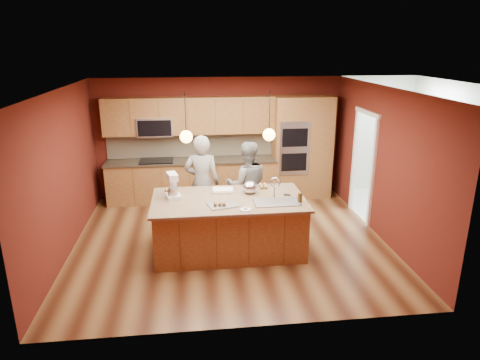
{
  "coord_description": "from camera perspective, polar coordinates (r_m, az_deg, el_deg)",
  "views": [
    {
      "loc": [
        -0.65,
        -7.0,
        3.4
      ],
      "look_at": [
        0.17,
        -0.1,
        1.17
      ],
      "focal_mm": 32.0,
      "sensor_mm": 36.0,
      "label": 1
    }
  ],
  "objects": [
    {
      "name": "cupcakes_rack",
      "position": [
        6.77,
        -2.71,
        -3.15
      ],
      "size": [
        0.21,
        0.14,
        0.06
      ],
      "primitive_type": null,
      "color": "tan",
      "rests_on": "island"
    },
    {
      "name": "island",
      "position": [
        7.28,
        -1.37,
        -5.88
      ],
      "size": [
        2.54,
        1.42,
        1.31
      ],
      "color": "brown",
      "rests_on": "floor"
    },
    {
      "name": "plate",
      "position": [
        6.64,
        0.73,
        -3.96
      ],
      "size": [
        0.18,
        0.18,
        0.01
      ],
      "primitive_type": "cylinder",
      "color": "silver",
      "rests_on": "island"
    },
    {
      "name": "mixing_bowl",
      "position": [
        7.34,
        1.35,
        -0.98
      ],
      "size": [
        0.26,
        0.26,
        0.22
      ],
      "primitive_type": "ellipsoid",
      "color": "silver",
      "rests_on": "island"
    },
    {
      "name": "stand_mixer",
      "position": [
        7.19,
        -8.96,
        -0.97
      ],
      "size": [
        0.29,
        0.35,
        0.43
      ],
      "rotation": [
        0.0,
        0.0,
        0.24
      ],
      "color": "white",
      "rests_on": "island"
    },
    {
      "name": "oven_column",
      "position": [
        9.79,
        8.23,
        4.32
      ],
      "size": [
        1.3,
        0.62,
        2.3
      ],
      "color": "brown",
      "rests_on": "floor"
    },
    {
      "name": "pendant_left",
      "position": [
        6.79,
        -7.19,
        5.78
      ],
      "size": [
        0.2,
        0.2,
        0.8
      ],
      "color": "black",
      "rests_on": "ceiling"
    },
    {
      "name": "cupcakes_right",
      "position": [
        7.64,
        3.12,
        -0.81
      ],
      "size": [
        0.15,
        0.22,
        0.07
      ],
      "primitive_type": null,
      "color": "tan",
      "rests_on": "island"
    },
    {
      "name": "floor",
      "position": [
        7.81,
        -1.32,
        -8.02
      ],
      "size": [
        5.5,
        5.5,
        0.0
      ],
      "primitive_type": "plane",
      "color": "#442211",
      "rests_on": "ground"
    },
    {
      "name": "washer",
      "position": [
        9.59,
        23.85,
        -1.03
      ],
      "size": [
        0.7,
        0.72,
        1.12
      ],
      "primitive_type": "cube",
      "rotation": [
        0.0,
        0.0,
        -0.01
      ],
      "color": "white",
      "rests_on": "floor"
    },
    {
      "name": "pendant_right",
      "position": [
        6.91,
        3.9,
        6.08
      ],
      "size": [
        0.2,
        0.2,
        0.8
      ],
      "color": "black",
      "rests_on": "ceiling"
    },
    {
      "name": "person_right",
      "position": [
        8.1,
        0.96,
        -0.67
      ],
      "size": [
        0.82,
        0.64,
        1.68
      ],
      "primitive_type": "imported",
      "rotation": [
        0.0,
        0.0,
        3.14
      ],
      "color": "gray",
      "rests_on": "floor"
    },
    {
      "name": "cabinet_run",
      "position": [
        9.56,
        -6.71,
        3.02
      ],
      "size": [
        3.74,
        0.64,
        2.3
      ],
      "color": "brown",
      "rests_on": "floor"
    },
    {
      "name": "tumbler",
      "position": [
        7.01,
        7.99,
        -2.36
      ],
      "size": [
        0.07,
        0.07,
        0.15
      ],
      "primitive_type": "cylinder",
      "color": "#35230A",
      "rests_on": "island"
    },
    {
      "name": "dryer",
      "position": [
        10.34,
        21.63,
        -0.07
      ],
      "size": [
        0.6,
        0.62,
        0.91
      ],
      "primitive_type": "cube",
      "rotation": [
        0.0,
        0.0,
        0.07
      ],
      "color": "white",
      "rests_on": "floor"
    },
    {
      "name": "cupcakes_left",
      "position": [
        7.52,
        -9.19,
        -1.33
      ],
      "size": [
        0.22,
        0.15,
        0.07
      ],
      "primitive_type": null,
      "color": "tan",
      "rests_on": "island"
    },
    {
      "name": "cooling_rack",
      "position": [
        6.82,
        -2.27,
        -3.32
      ],
      "size": [
        0.54,
        0.44,
        0.02
      ],
      "primitive_type": "cube",
      "rotation": [
        0.0,
        0.0,
        0.26
      ],
      "color": "#B1B4B9",
      "rests_on": "island"
    },
    {
      "name": "ceiling",
      "position": [
        7.07,
        -1.47,
        12.09
      ],
      "size": [
        5.5,
        5.5,
        0.0
      ],
      "primitive_type": "plane",
      "rotation": [
        3.14,
        0.0,
        0.0
      ],
      "color": "white",
      "rests_on": "ground"
    },
    {
      "name": "phone",
      "position": [
        7.32,
        6.29,
        -1.97
      ],
      "size": [
        0.13,
        0.09,
        0.01
      ],
      "primitive_type": "cube",
      "rotation": [
        0.0,
        0.0,
        -0.22
      ],
      "color": "black",
      "rests_on": "island"
    },
    {
      "name": "laundry_room",
      "position": [
        9.72,
        24.55,
        7.61
      ],
      "size": [
        2.6,
        2.7,
        2.7
      ],
      "color": "silver",
      "rests_on": "ground"
    },
    {
      "name": "wall_front",
      "position": [
        4.99,
        1.33,
        -6.49
      ],
      "size": [
        5.5,
        0.0,
        5.5
      ],
      "primitive_type": "plane",
      "rotation": [
        -1.57,
        0.0,
        0.0
      ],
      "color": "#511811",
      "rests_on": "ground"
    },
    {
      "name": "wall_left",
      "position": [
        7.6,
        -22.52,
        0.73
      ],
      "size": [
        0.0,
        5.0,
        5.0
      ],
      "primitive_type": "plane",
      "rotation": [
        1.57,
        0.0,
        1.57
      ],
      "color": "#511811",
      "rests_on": "ground"
    },
    {
      "name": "wall_right",
      "position": [
        8.05,
        18.5,
        2.09
      ],
      "size": [
        0.0,
        5.0,
        5.0
      ],
      "primitive_type": "plane",
      "rotation": [
        1.57,
        0.0,
        -1.57
      ],
      "color": "#511811",
      "rests_on": "ground"
    },
    {
      "name": "sheet_cake",
      "position": [
        7.46,
        -2.29,
        -1.36
      ],
      "size": [
        0.43,
        0.34,
        0.05
      ],
      "rotation": [
        0.0,
        0.0,
        -0.09
      ],
      "color": "white",
      "rests_on": "island"
    },
    {
      "name": "person_left",
      "position": [
        8.01,
        -5.07,
        -0.4
      ],
      "size": [
        0.73,
        0.55,
        1.82
      ],
      "primitive_type": "imported",
      "rotation": [
        0.0,
        0.0,
        2.97
      ],
      "color": "black",
      "rests_on": "floor"
    },
    {
      "name": "wall_back",
      "position": [
        9.75,
        -2.78,
        5.62
      ],
      "size": [
        5.5,
        0.0,
        5.5
      ],
      "primitive_type": "plane",
      "rotation": [
        1.57,
        0.0,
        0.0
      ],
      "color": "#511811",
      "rests_on": "ground"
    },
    {
      "name": "doorway_trim",
      "position": [
        8.82,
        16.06,
        1.62
      ],
      "size": [
        0.08,
        1.11,
        2.2
      ],
      "primitive_type": null,
      "color": "white",
      "rests_on": "wall_right"
    }
  ]
}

